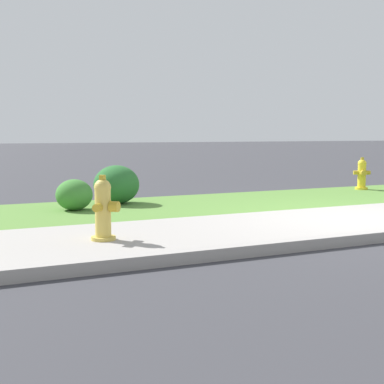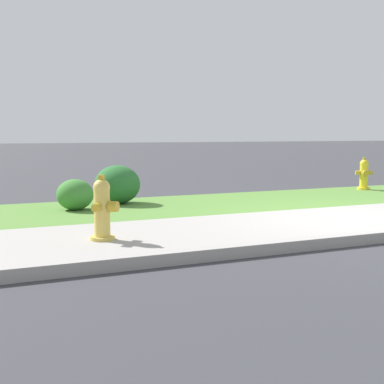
% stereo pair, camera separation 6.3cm
% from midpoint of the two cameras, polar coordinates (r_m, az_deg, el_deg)
% --- Properties ---
extents(ground_plane, '(120.00, 120.00, 0.00)m').
position_cam_midpoint_polar(ground_plane, '(7.89, 18.34, -2.81)').
color(ground_plane, '#38383D').
extents(sidewalk_pavement, '(18.00, 2.36, 0.01)m').
position_cam_midpoint_polar(sidewalk_pavement, '(7.89, 18.34, -2.77)').
color(sidewalk_pavement, '#9E9993').
rests_on(sidewalk_pavement, ground).
extents(grass_verge, '(18.00, 2.53, 0.01)m').
position_cam_midpoint_polar(grass_verge, '(9.82, 8.70, -0.80)').
color(grass_verge, '#568438').
rests_on(grass_verge, ground).
extents(fire_hydrant_by_grass_verge, '(0.35, 0.32, 0.69)m').
position_cam_midpoint_polar(fire_hydrant_by_grass_verge, '(11.98, 18.02, 1.81)').
color(fire_hydrant_by_grass_verge, yellow).
rests_on(fire_hydrant_by_grass_verge, ground).
extents(fire_hydrant_across_street, '(0.33, 0.33, 0.74)m').
position_cam_midpoint_polar(fire_hydrant_across_street, '(6.06, -9.23, -1.83)').
color(fire_hydrant_across_street, gold).
rests_on(fire_hydrant_across_street, ground).
extents(shrub_bush_near_lamp, '(0.78, 0.78, 0.66)m').
position_cam_midpoint_polar(shrub_bush_near_lamp, '(9.21, -7.76, 0.79)').
color(shrub_bush_near_lamp, '#28662D').
rests_on(shrub_bush_near_lamp, ground).
extents(shrub_bush_far_verge, '(0.57, 0.57, 0.49)m').
position_cam_midpoint_polar(shrub_bush_far_verge, '(8.57, -12.17, -0.28)').
color(shrub_bush_far_verge, '#3D7F33').
rests_on(shrub_bush_far_verge, ground).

